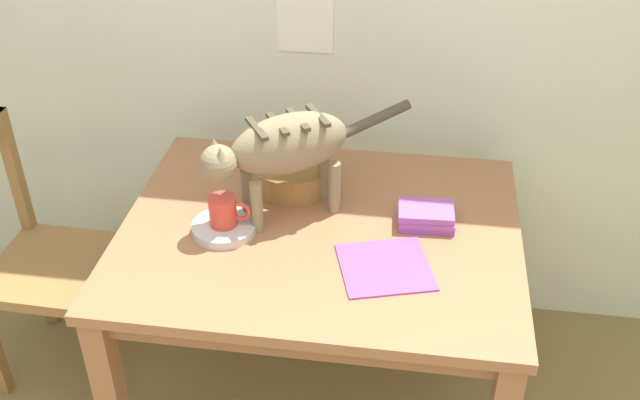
% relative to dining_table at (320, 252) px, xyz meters
% --- Properties ---
extents(dining_table, '(1.19, 0.95, 0.76)m').
position_rel_dining_table_xyz_m(dining_table, '(0.00, 0.00, 0.00)').
color(dining_table, '#9B6340').
rests_on(dining_table, ground_plane).
extents(cat, '(0.58, 0.40, 0.34)m').
position_rel_dining_table_xyz_m(cat, '(-0.11, 0.05, 0.33)').
color(cat, '#827252').
rests_on(cat, dining_table).
extents(saucer_bowl, '(0.19, 0.19, 0.03)m').
position_rel_dining_table_xyz_m(saucer_bowl, '(-0.28, -0.06, 0.10)').
color(saucer_bowl, beige).
rests_on(saucer_bowl, dining_table).
extents(coffee_mug, '(0.13, 0.08, 0.09)m').
position_rel_dining_table_xyz_m(coffee_mug, '(-0.28, -0.06, 0.16)').
color(coffee_mug, '#D23E30').
rests_on(coffee_mug, saucer_bowl).
extents(magazine, '(0.30, 0.30, 0.01)m').
position_rel_dining_table_xyz_m(magazine, '(0.21, -0.16, 0.09)').
color(magazine, '#9A45A0').
rests_on(magazine, dining_table).
extents(book_stack, '(0.17, 0.13, 0.06)m').
position_rel_dining_table_xyz_m(book_stack, '(0.31, 0.06, 0.12)').
color(book_stack, purple).
rests_on(book_stack, dining_table).
extents(wicker_basket, '(0.27, 0.27, 0.09)m').
position_rel_dining_table_xyz_m(wicker_basket, '(-0.12, 0.23, 0.14)').
color(wicker_basket, olive).
rests_on(wicker_basket, dining_table).
extents(wooden_chair_near, '(0.43, 0.43, 0.94)m').
position_rel_dining_table_xyz_m(wooden_chair_near, '(-0.98, 0.07, -0.21)').
color(wooden_chair_near, olive).
rests_on(wooden_chair_near, ground_plane).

